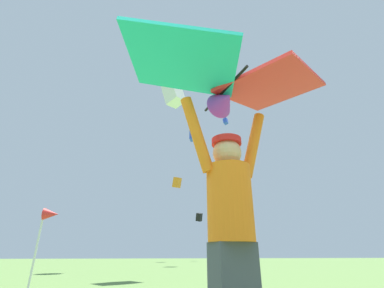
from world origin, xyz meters
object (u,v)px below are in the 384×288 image
distant_kite_white_mid_right (173,94)px  distant_kite_blue_high_left (226,121)px  distant_kite_orange_high_right (177,183)px  distant_kite_black_far_center (199,217)px  kite_flyer_person (231,225)px  distant_kite_blue_low_right (194,135)px  marker_flag (49,219)px  distant_kite_teal_mid_left (157,44)px  held_stunt_kite (228,81)px

distant_kite_white_mid_right → distant_kite_blue_high_left: size_ratio=1.24×
distant_kite_orange_high_right → distant_kite_black_far_center: distant_kite_orange_high_right is taller
distant_kite_black_far_center → distant_kite_blue_high_left: size_ratio=1.11×
kite_flyer_person → distant_kite_blue_low_right: 23.57m
distant_kite_blue_low_right → marker_flag: size_ratio=0.73×
distant_kite_teal_mid_left → marker_flag: size_ratio=1.49×
distant_kite_blue_high_left → marker_flag: 35.96m
distant_kite_blue_high_left → marker_flag: (-13.60, -28.01, -17.99)m
distant_kite_white_mid_right → distant_kite_black_far_center: bearing=74.7°
distant_kite_white_mid_right → distant_kite_blue_high_left: 27.36m
distant_kite_teal_mid_left → marker_flag: 22.11m
held_stunt_kite → marker_flag: (-2.48, 4.21, -0.72)m
held_stunt_kite → distant_kite_white_mid_right: (0.57, 9.55, 6.15)m
distant_kite_orange_high_right → distant_kite_black_far_center: (3.48, 2.64, -3.94)m
held_stunt_kite → distant_kite_white_mid_right: bearing=86.6°
distant_kite_teal_mid_left → distant_kite_blue_low_right: distant_kite_teal_mid_left is taller
held_stunt_kite → distant_kite_teal_mid_left: bearing=90.8°
kite_flyer_person → distant_kite_teal_mid_left: size_ratio=0.79×
distant_kite_black_far_center → distant_kite_blue_low_right: distant_kite_blue_low_right is taller
distant_kite_black_far_center → distant_kite_teal_mid_left: bearing=-114.5°
kite_flyer_person → held_stunt_kite: held_stunt_kite is taller
held_stunt_kite → distant_kite_blue_low_right: distant_kite_blue_low_right is taller
held_stunt_kite → distant_kite_orange_high_right: size_ratio=1.27×
marker_flag → distant_kite_orange_high_right: bearing=77.0°
distant_kite_black_far_center → distant_kite_blue_low_right: bearing=-104.3°
distant_kite_orange_high_right → distant_kite_black_far_center: 5.89m
kite_flyer_person → distant_kite_orange_high_right: bearing=83.0°
distant_kite_orange_high_right → distant_kite_blue_high_left: (7.30, 0.68, 10.02)m
held_stunt_kite → marker_flag: size_ratio=1.19×
kite_flyer_person → held_stunt_kite: bearing=-77.9°
kite_flyer_person → distant_kite_black_far_center: (7.32, 34.10, 4.49)m
distant_kite_white_mid_right → marker_flag: bearing=-119.7°
distant_kite_blue_low_right → distant_kite_blue_high_left: 15.68m
distant_kite_black_far_center → distant_kite_white_mid_right: (-6.73, -24.63, 2.85)m
kite_flyer_person → distant_kite_blue_high_left: (11.14, 32.13, 18.46)m
distant_kite_white_mid_right → marker_flag: distant_kite_white_mid_right is taller
distant_kite_blue_high_left → distant_kite_blue_low_right: bearing=-122.4°
held_stunt_kite → distant_kite_black_far_center: 35.11m
distant_kite_black_far_center → marker_flag: size_ratio=0.78×
distant_kite_blue_low_right → kite_flyer_person: bearing=-100.7°
distant_kite_teal_mid_left → marker_flag: (-2.23, -13.42, -17.43)m
kite_flyer_person → distant_kite_white_mid_right: distant_kite_white_mid_right is taller
distant_kite_black_far_center → distant_kite_blue_high_left: bearing=-27.2°
distant_kite_black_far_center → marker_flag: distant_kite_black_far_center is taller
distant_kite_black_far_center → marker_flag: 31.78m
distant_kite_black_far_center → distant_kite_teal_mid_left: 22.61m
distant_kite_white_mid_right → distant_kite_blue_high_left: distant_kite_blue_high_left is taller
held_stunt_kite → distant_kite_blue_high_left: distant_kite_blue_high_left is taller
held_stunt_kite → distant_kite_orange_high_right: (3.82, 31.54, 7.24)m
distant_kite_blue_low_right → marker_flag: bearing=-111.0°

